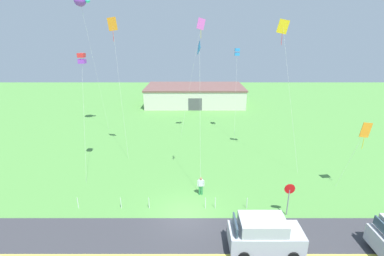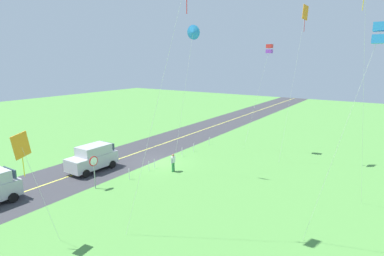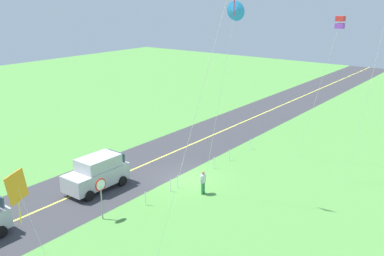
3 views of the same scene
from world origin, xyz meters
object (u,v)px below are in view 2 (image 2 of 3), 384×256
at_px(car_suv_foreground, 93,158).
at_px(kite_blue_mid, 269,49).
at_px(person_adult_near, 173,162).
at_px(kite_pink_drift, 21,147).
at_px(stop_sign, 94,166).
at_px(kite_red_low, 193,33).
at_px(kite_cyan_top, 380,34).
at_px(kite_green_far, 305,16).

bearing_deg(car_suv_foreground, kite_blue_mid, 142.74).
bearing_deg(person_adult_near, kite_pink_drift, 17.41).
height_order(car_suv_foreground, stop_sign, stop_sign).
bearing_deg(kite_pink_drift, kite_red_low, 174.10).
height_order(stop_sign, kite_red_low, kite_red_low).
xyz_separation_m(person_adult_near, kite_cyan_top, (4.78, 14.66, 9.73)).
relative_size(kite_red_low, kite_cyan_top, 1.10).
height_order(kite_red_low, kite_pink_drift, kite_red_low).
height_order(kite_pink_drift, kite_cyan_top, kite_cyan_top).
height_order(car_suv_foreground, kite_green_far, kite_green_far).
xyz_separation_m(kite_red_low, kite_pink_drift, (13.11, -1.35, -6.20)).
bearing_deg(person_adult_near, kite_cyan_top, 86.63).
relative_size(car_suv_foreground, stop_sign, 1.72).
distance_m(stop_sign, person_adult_near, 6.85).
height_order(kite_blue_mid, kite_green_far, kite_green_far).
distance_m(car_suv_foreground, kite_blue_mid, 19.82).
distance_m(car_suv_foreground, person_adult_near, 7.12).
height_order(kite_red_low, kite_blue_mid, kite_red_low).
distance_m(kite_pink_drift, kite_cyan_top, 17.08).
bearing_deg(stop_sign, kite_pink_drift, 26.11).
bearing_deg(stop_sign, car_suv_foreground, -127.08).
bearing_deg(person_adult_near, kite_red_low, 108.68).
xyz_separation_m(kite_blue_mid, kite_pink_drift, (23.18, -3.82, -5.26)).
distance_m(person_adult_near, kite_cyan_top, 18.24).
bearing_deg(kite_pink_drift, kite_cyan_top, 120.24).
height_order(car_suv_foreground, kite_cyan_top, kite_cyan_top).
relative_size(car_suv_foreground, kite_blue_mid, 0.40).
relative_size(kite_green_far, kite_cyan_top, 1.28).
relative_size(stop_sign, kite_green_far, 0.18).
xyz_separation_m(car_suv_foreground, kite_red_low, (-3.79, 8.07, 10.41)).
bearing_deg(kite_cyan_top, person_adult_near, -108.06).
distance_m(stop_sign, kite_pink_drift, 8.30).
bearing_deg(car_suv_foreground, kite_cyan_top, 86.88).
distance_m(person_adult_near, kite_blue_mid, 14.81).
bearing_deg(person_adult_near, kite_blue_mid, 171.20).
xyz_separation_m(person_adult_near, kite_red_low, (-0.14, 1.97, 10.70)).
bearing_deg(kite_blue_mid, kite_green_far, 62.90).
bearing_deg(kite_red_low, kite_pink_drift, -5.90).
bearing_deg(kite_green_far, kite_pink_drift, -19.44).
height_order(stop_sign, kite_cyan_top, kite_cyan_top).
bearing_deg(stop_sign, person_adult_near, 156.71).
distance_m(kite_red_low, kite_blue_mid, 10.41).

